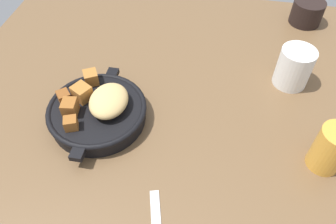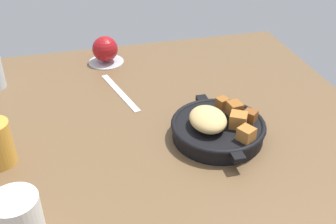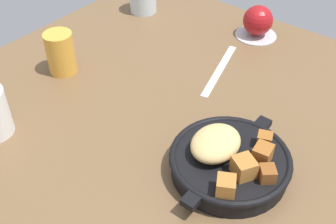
{
  "view_description": "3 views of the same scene",
  "coord_description": "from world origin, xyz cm",
  "px_view_note": "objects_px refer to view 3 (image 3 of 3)",
  "views": [
    {
      "loc": [
        41.42,
        8.9,
        53.13
      ],
      "look_at": [
        1.27,
        1.48,
        6.11
      ],
      "focal_mm": 35.15,
      "sensor_mm": 36.0,
      "label": 1
    },
    {
      "loc": [
        -67.33,
        14.99,
        53.73
      ],
      "look_at": [
        2.76,
        -2.83,
        6.84
      ],
      "focal_mm": 44.49,
      "sensor_mm": 36.0,
      "label": 2
    },
    {
      "loc": [
        -44.31,
        -35.74,
        54.73
      ],
      "look_at": [
        2.92,
        1.54,
        3.86
      ],
      "focal_mm": 46.04,
      "sensor_mm": 36.0,
      "label": 3
    }
  ],
  "objects_px": {
    "red_apple": "(258,20)",
    "cast_iron_skillet": "(229,160)",
    "butter_knife": "(220,70)",
    "juice_glass_amber": "(61,53)"
  },
  "relations": [
    {
      "from": "butter_knife",
      "to": "red_apple",
      "type": "bearing_deg",
      "value": -11.59
    },
    {
      "from": "cast_iron_skillet",
      "to": "red_apple",
      "type": "relative_size",
      "value": 3.37
    },
    {
      "from": "red_apple",
      "to": "juice_glass_amber",
      "type": "bearing_deg",
      "value": 147.01
    },
    {
      "from": "cast_iron_skillet",
      "to": "red_apple",
      "type": "bearing_deg",
      "value": 23.66
    },
    {
      "from": "juice_glass_amber",
      "to": "cast_iron_skillet",
      "type": "bearing_deg",
      "value": -93.54
    },
    {
      "from": "butter_knife",
      "to": "juice_glass_amber",
      "type": "bearing_deg",
      "value": 113.26
    },
    {
      "from": "butter_knife",
      "to": "juice_glass_amber",
      "type": "xyz_separation_m",
      "value": [
        -0.22,
        0.27,
        0.04
      ]
    },
    {
      "from": "cast_iron_skillet",
      "to": "butter_knife",
      "type": "bearing_deg",
      "value": 35.69
    },
    {
      "from": "butter_knife",
      "to": "cast_iron_skillet",
      "type": "bearing_deg",
      "value": -159.62
    },
    {
      "from": "red_apple",
      "to": "cast_iron_skillet",
      "type": "bearing_deg",
      "value": -156.34
    }
  ]
}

